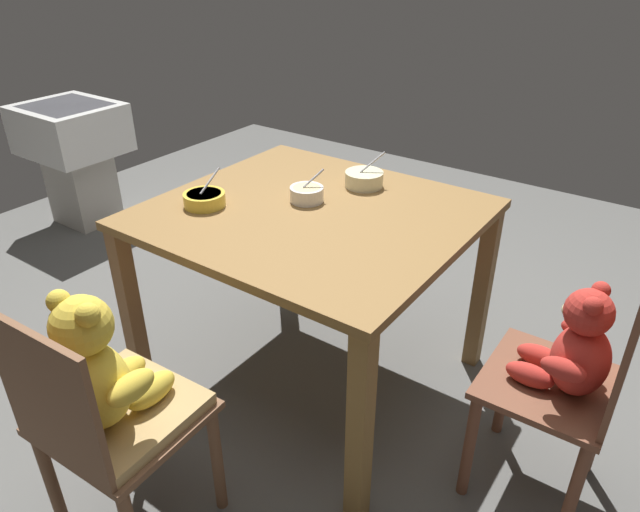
% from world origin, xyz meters
% --- Properties ---
extents(ground_plane, '(5.20, 5.20, 0.04)m').
position_xyz_m(ground_plane, '(0.00, 0.00, -0.02)').
color(ground_plane, '#5C5C59').
extents(dining_table, '(1.09, 1.01, 0.75)m').
position_xyz_m(dining_table, '(0.00, 0.00, 0.65)').
color(dining_table, brown).
rests_on(dining_table, ground_plane).
extents(teddy_chair_near_front, '(0.42, 0.41, 0.86)m').
position_xyz_m(teddy_chair_near_front, '(-0.03, -0.90, 0.55)').
color(teddy_chair_near_front, brown).
rests_on(teddy_chair_near_front, ground_plane).
extents(teddy_chair_near_right, '(0.38, 0.39, 0.87)m').
position_xyz_m(teddy_chair_near_right, '(0.95, -0.02, 0.52)').
color(teddy_chair_near_right, brown).
rests_on(teddy_chair_near_right, ground_plane).
extents(porridge_bowl_yellow_near_left, '(0.15, 0.16, 0.12)m').
position_xyz_m(porridge_bowl_yellow_near_left, '(-0.34, -0.19, 0.77)').
color(porridge_bowl_yellow_near_left, yellow).
rests_on(porridge_bowl_yellow_near_left, dining_table).
extents(porridge_bowl_cream_far_center, '(0.15, 0.15, 0.13)m').
position_xyz_m(porridge_bowl_cream_far_center, '(0.03, 0.30, 0.78)').
color(porridge_bowl_cream_far_center, beige).
rests_on(porridge_bowl_cream_far_center, dining_table).
extents(porridge_bowl_white_center, '(0.12, 0.12, 0.12)m').
position_xyz_m(porridge_bowl_white_center, '(-0.06, 0.05, 0.78)').
color(porridge_bowl_white_center, white).
rests_on(porridge_bowl_white_center, dining_table).
extents(sink_basin, '(0.56, 0.49, 0.74)m').
position_xyz_m(sink_basin, '(-2.05, 0.37, 0.48)').
color(sink_basin, '#B7B2A8').
rests_on(sink_basin, ground_plane).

